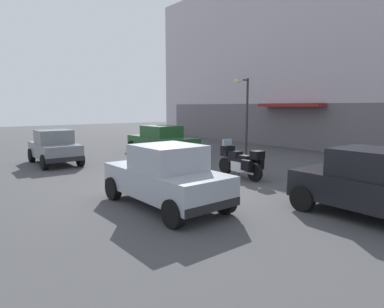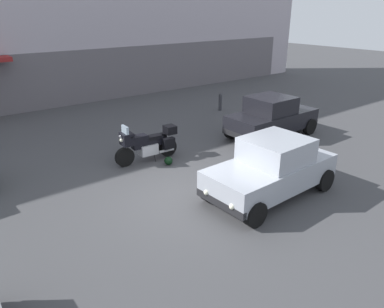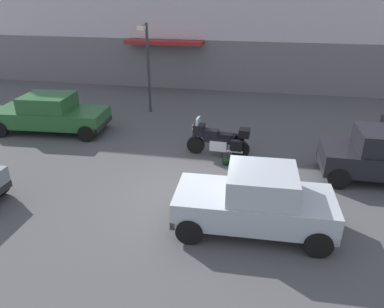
% 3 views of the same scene
% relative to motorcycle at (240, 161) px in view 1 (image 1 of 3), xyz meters
% --- Properties ---
extents(ground_plane, '(80.00, 80.00, 0.00)m').
position_rel_motorcycle_xyz_m(ground_plane, '(-0.43, -2.86, -0.62)').
color(ground_plane, '#424244').
extents(building_facade_rear, '(37.26, 3.40, 11.74)m').
position_rel_motorcycle_xyz_m(building_facade_rear, '(-0.44, 10.23, 5.20)').
color(building_facade_rear, '#B2A8B2').
rests_on(building_facade_rear, ground).
extents(motorcycle, '(2.26, 0.78, 1.36)m').
position_rel_motorcycle_xyz_m(motorcycle, '(0.00, 0.00, 0.00)').
color(motorcycle, black).
rests_on(motorcycle, ground).
extents(helmet, '(0.28, 0.28, 0.28)m').
position_rel_motorcycle_xyz_m(helmet, '(0.33, -0.71, -0.48)').
color(helmet, black).
rests_on(helmet, ground).
extents(car_hatchback_near, '(3.90, 1.82, 1.64)m').
position_rel_motorcycle_xyz_m(car_hatchback_near, '(5.20, -0.82, 0.19)').
color(car_hatchback_near, black).
rests_on(car_hatchback_near, ground).
extents(car_sedan_far, '(4.66, 2.18, 1.56)m').
position_rel_motorcycle_xyz_m(car_sedan_far, '(-7.10, 1.05, 0.16)').
color(car_sedan_far, '#235128').
rests_on(car_sedan_far, ground).
extents(car_compact_side, '(3.49, 1.73, 1.56)m').
position_rel_motorcycle_xyz_m(car_compact_side, '(-7.17, -4.65, 0.15)').
color(car_compact_side, slate).
rests_on(car_compact_side, ground).
extents(car_wagon_end, '(3.92, 1.89, 1.64)m').
position_rel_motorcycle_xyz_m(car_wagon_end, '(1.40, -4.15, 0.19)').
color(car_wagon_end, '#9EA3AD').
rests_on(car_wagon_end, ground).
extents(streetlamp_curbside, '(0.28, 0.94, 4.08)m').
position_rel_motorcycle_xyz_m(streetlamp_curbside, '(-3.89, 4.22, 1.91)').
color(streetlamp_curbside, '#2D2D33').
rests_on(streetlamp_curbside, ground).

